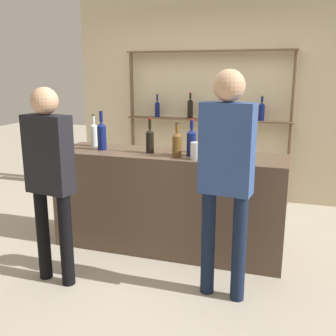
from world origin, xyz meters
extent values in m
plane|color=#B2A893|center=(0.00, 0.00, 0.00)|extent=(16.00, 16.00, 0.00)
cube|color=brown|center=(0.00, 0.00, 0.48)|extent=(2.22, 0.59, 0.97)
cube|color=beige|center=(0.00, 1.89, 1.40)|extent=(3.82, 0.12, 2.80)
cylinder|color=brown|center=(-1.09, 1.71, 0.99)|extent=(0.05, 0.05, 1.99)
cylinder|color=brown|center=(1.09, 1.71, 0.99)|extent=(0.05, 0.05, 1.99)
cube|color=brown|center=(0.00, 1.71, 1.98)|extent=(2.23, 0.18, 0.02)
cube|color=brown|center=(0.00, 1.71, 1.09)|extent=(2.23, 0.18, 0.02)
cylinder|color=#0F1956|center=(-0.71, 1.71, 1.20)|extent=(0.07, 0.07, 0.19)
cone|color=#0F1956|center=(-0.71, 1.71, 1.31)|extent=(0.07, 0.07, 0.03)
cylinder|color=#0F1956|center=(-0.71, 1.71, 1.37)|extent=(0.03, 0.03, 0.08)
cylinder|color=#232328|center=(-0.71, 1.71, 1.41)|extent=(0.03, 0.03, 0.01)
cylinder|color=black|center=(-0.24, 1.71, 1.22)|extent=(0.08, 0.08, 0.23)
cone|color=black|center=(-0.24, 1.71, 1.35)|extent=(0.08, 0.08, 0.03)
cylinder|color=black|center=(-0.24, 1.71, 1.40)|extent=(0.03, 0.03, 0.07)
cylinder|color=maroon|center=(-0.24, 1.71, 1.44)|extent=(0.03, 0.03, 0.01)
cylinder|color=silver|center=(0.24, 1.71, 1.21)|extent=(0.08, 0.08, 0.22)
cone|color=silver|center=(0.24, 1.71, 1.34)|extent=(0.08, 0.08, 0.04)
cylinder|color=silver|center=(0.24, 1.71, 1.40)|extent=(0.03, 0.03, 0.09)
cylinder|color=gold|center=(0.24, 1.71, 1.45)|extent=(0.03, 0.03, 0.01)
cylinder|color=#0F1956|center=(0.71, 1.71, 1.20)|extent=(0.08, 0.08, 0.20)
cone|color=#0F1956|center=(0.71, 1.71, 1.32)|extent=(0.08, 0.08, 0.03)
cylinder|color=#0F1956|center=(0.71, 1.71, 1.38)|extent=(0.03, 0.03, 0.08)
cylinder|color=gold|center=(0.71, 1.71, 1.42)|extent=(0.03, 0.03, 0.01)
cylinder|color=brown|center=(0.13, -0.13, 1.06)|extent=(0.08, 0.08, 0.19)
cone|color=brown|center=(0.13, -0.13, 1.18)|extent=(0.08, 0.08, 0.04)
cylinder|color=brown|center=(0.13, -0.13, 1.23)|extent=(0.03, 0.03, 0.07)
cylinder|color=#232328|center=(0.13, -0.13, 1.27)|extent=(0.03, 0.03, 0.01)
cylinder|color=brown|center=(0.38, 0.12, 1.08)|extent=(0.07, 0.07, 0.23)
cone|color=brown|center=(0.38, 0.12, 1.21)|extent=(0.07, 0.07, 0.03)
cylinder|color=brown|center=(0.38, 0.12, 1.27)|extent=(0.03, 0.03, 0.08)
cylinder|color=maroon|center=(0.38, 0.12, 1.32)|extent=(0.03, 0.03, 0.01)
cylinder|color=#0F1956|center=(-0.67, -0.04, 1.08)|extent=(0.09, 0.09, 0.23)
cone|color=#0F1956|center=(-0.67, -0.04, 1.22)|extent=(0.09, 0.09, 0.04)
cylinder|color=#0F1956|center=(-0.67, -0.04, 1.29)|extent=(0.03, 0.03, 0.10)
cylinder|color=#232328|center=(-0.67, -0.04, 1.35)|extent=(0.04, 0.04, 0.01)
cylinder|color=#0F1956|center=(0.24, -0.06, 1.07)|extent=(0.09, 0.09, 0.21)
cone|color=#0F1956|center=(0.24, -0.06, 1.20)|extent=(0.09, 0.09, 0.04)
cylinder|color=#0F1956|center=(0.24, -0.06, 1.26)|extent=(0.03, 0.03, 0.08)
cylinder|color=maroon|center=(0.24, -0.06, 1.30)|extent=(0.04, 0.04, 0.01)
cylinder|color=black|center=(-0.17, -0.04, 1.07)|extent=(0.08, 0.08, 0.20)
cone|color=black|center=(-0.17, -0.04, 1.18)|extent=(0.08, 0.08, 0.03)
cylinder|color=black|center=(-0.17, -0.04, 1.24)|extent=(0.03, 0.03, 0.09)
cylinder|color=maroon|center=(-0.17, -0.04, 1.30)|extent=(0.03, 0.03, 0.01)
cylinder|color=silver|center=(-0.84, 0.12, 1.07)|extent=(0.07, 0.07, 0.21)
cone|color=silver|center=(-0.84, 0.12, 1.19)|extent=(0.07, 0.07, 0.03)
cylinder|color=silver|center=(-0.84, 0.12, 1.25)|extent=(0.03, 0.03, 0.07)
cylinder|color=black|center=(-0.84, 0.12, 1.29)|extent=(0.03, 0.03, 0.01)
cylinder|color=silver|center=(0.09, -0.03, 0.97)|extent=(0.06, 0.06, 0.00)
cylinder|color=silver|center=(0.09, -0.03, 1.01)|extent=(0.01, 0.01, 0.08)
cone|color=silver|center=(0.09, -0.03, 1.08)|extent=(0.07, 0.07, 0.06)
cylinder|color=silver|center=(0.32, -0.18, 1.04)|extent=(0.10, 0.10, 0.15)
sphere|color=tan|center=(0.35, -0.21, 1.03)|extent=(0.02, 0.02, 0.02)
sphere|color=tan|center=(0.29, -0.16, 1.03)|extent=(0.02, 0.02, 0.02)
sphere|color=tan|center=(0.29, -0.17, 1.04)|extent=(0.02, 0.02, 0.02)
sphere|color=tan|center=(0.31, -0.18, 1.03)|extent=(0.02, 0.02, 0.02)
sphere|color=tan|center=(0.31, -0.20, 0.99)|extent=(0.02, 0.02, 0.02)
sphere|color=tan|center=(0.35, -0.17, 0.98)|extent=(0.02, 0.02, 0.02)
sphere|color=tan|center=(0.35, -0.18, 0.99)|extent=(0.02, 0.02, 0.02)
sphere|color=tan|center=(0.33, -0.18, 1.04)|extent=(0.02, 0.02, 0.02)
cylinder|color=black|center=(-0.57, -0.92, 0.39)|extent=(0.11, 0.11, 0.78)
cylinder|color=black|center=(-0.82, -0.88, 0.39)|extent=(0.11, 0.11, 0.78)
cube|color=black|center=(-0.70, -0.90, 1.09)|extent=(0.40, 0.22, 0.62)
sphere|color=tan|center=(-0.70, -0.90, 1.50)|extent=(0.21, 0.21, 0.21)
cylinder|color=#121C33|center=(0.79, -0.71, 0.42)|extent=(0.11, 0.11, 0.84)
cylinder|color=#121C33|center=(0.55, -0.68, 0.42)|extent=(0.11, 0.11, 0.84)
cube|color=navy|center=(0.67, -0.70, 1.18)|extent=(0.40, 0.21, 0.67)
sphere|color=tan|center=(0.67, -0.70, 1.63)|extent=(0.23, 0.23, 0.23)
camera|label=1|loc=(1.12, -3.47, 1.72)|focal=42.00mm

